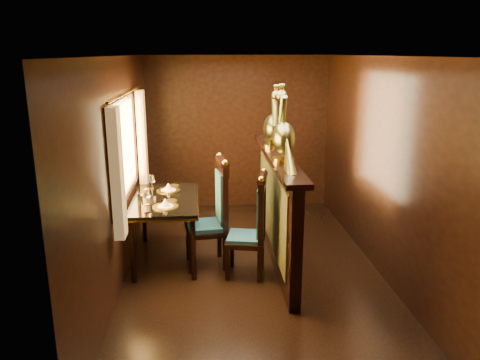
{
  "coord_description": "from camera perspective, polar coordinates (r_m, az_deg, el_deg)",
  "views": [
    {
      "loc": [
        -0.55,
        -5.13,
        2.54
      ],
      "look_at": [
        -0.14,
        0.24,
        1.07
      ],
      "focal_mm": 35.0,
      "sensor_mm": 36.0,
      "label": 1
    }
  ],
  "objects": [
    {
      "name": "ground",
      "position": [
        5.75,
        1.55,
        -10.91
      ],
      "size": [
        5.0,
        5.0,
        0.0
      ],
      "primitive_type": "plane",
      "color": "black",
      "rests_on": "ground"
    },
    {
      "name": "room_shell",
      "position": [
        5.25,
        0.73,
        4.82
      ],
      "size": [
        3.04,
        5.04,
        2.52
      ],
      "color": "black",
      "rests_on": "ground"
    },
    {
      "name": "partition",
      "position": [
        5.79,
        4.46,
        -3.11
      ],
      "size": [
        0.26,
        2.7,
        1.36
      ],
      "color": "black",
      "rests_on": "ground"
    },
    {
      "name": "dining_table",
      "position": [
        5.85,
        -9.17,
        -2.9
      ],
      "size": [
        0.84,
        1.37,
        1.0
      ],
      "rotation": [
        0.0,
        0.0,
        0.02
      ],
      "color": "black",
      "rests_on": "ground"
    },
    {
      "name": "chair_left",
      "position": [
        5.38,
        1.9,
        -5.21
      ],
      "size": [
        0.53,
        0.55,
        1.25
      ],
      "rotation": [
        0.0,
        0.0,
        -0.2
      ],
      "color": "black",
      "rests_on": "ground"
    },
    {
      "name": "chair_right",
      "position": [
        5.65,
        -2.98,
        -3.6
      ],
      "size": [
        0.55,
        0.57,
        1.36
      ],
      "rotation": [
        0.0,
        0.0,
        0.14
      ],
      "color": "black",
      "rests_on": "ground"
    },
    {
      "name": "peacock_left",
      "position": [
        5.17,
        5.4,
        6.83
      ],
      "size": [
        0.27,
        0.71,
        0.84
      ],
      "primitive_type": null,
      "color": "#1A5034",
      "rests_on": "partition"
    },
    {
      "name": "peacock_right",
      "position": [
        5.96,
        4.1,
        7.8
      ],
      "size": [
        0.25,
        0.68,
        0.81
      ],
      "primitive_type": null,
      "color": "#1A5034",
      "rests_on": "partition"
    }
  ]
}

